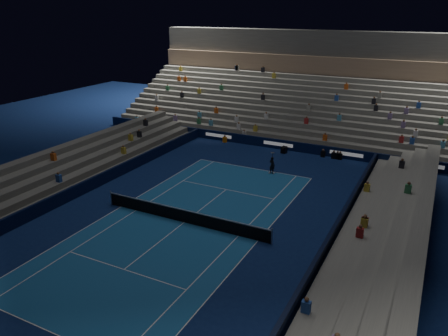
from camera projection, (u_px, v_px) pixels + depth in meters
ground at (184, 222)px, 29.68m from camera, size 90.00×90.00×0.00m
court_surface at (184, 222)px, 29.68m from camera, size 10.97×23.77×0.01m
sponsor_barrier_far at (279, 144)px, 44.95m from camera, size 44.00×0.25×1.00m
sponsor_barrier_east at (325, 250)px, 25.38m from camera, size 0.25×37.00×1.00m
sponsor_barrier_west at (78, 190)px, 33.64m from camera, size 0.25×37.00×1.00m
grandstand_main at (307, 101)px, 51.79m from camera, size 44.00×15.20×11.20m
grandstand_east at (388, 258)px, 23.75m from camera, size 5.00×37.00×2.50m
grandstand_west at (46, 178)px, 34.97m from camera, size 5.00×37.00×2.50m
tennis_net at (184, 216)px, 29.51m from camera, size 12.90×0.10×1.10m
tennis_player at (272, 165)px, 38.18m from camera, size 0.65×0.52×1.55m
broadcast_camera at (284, 150)px, 43.74m from camera, size 0.54×0.97×0.65m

